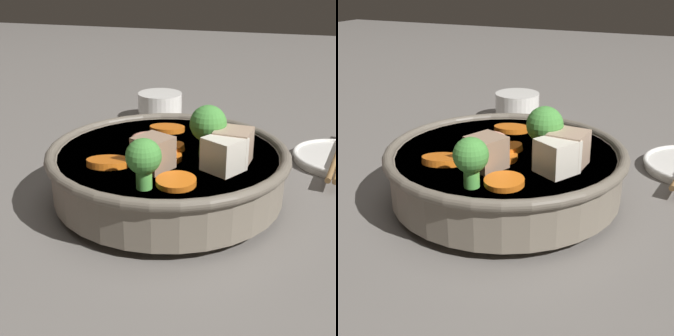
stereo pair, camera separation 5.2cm
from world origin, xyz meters
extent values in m
plane|color=slate|center=(0.00, 0.00, 0.00)|extent=(3.00, 3.00, 0.00)
cylinder|color=slate|center=(0.00, 0.00, 0.01)|extent=(0.14, 0.14, 0.01)
cylinder|color=slate|center=(0.00, 0.00, 0.03)|extent=(0.25, 0.25, 0.05)
torus|color=#685F52|center=(0.00, 0.00, 0.06)|extent=(0.27, 0.27, 0.01)
cylinder|color=brown|center=(0.00, 0.00, 0.05)|extent=(0.24, 0.24, 0.03)
cylinder|color=orange|center=(0.03, -0.08, 0.06)|extent=(0.05, 0.05, 0.01)
cylinder|color=orange|center=(0.00, -0.02, 0.06)|extent=(0.06, 0.06, 0.01)
cylinder|color=orange|center=(-0.02, 0.07, 0.06)|extent=(0.05, 0.05, 0.01)
cylinder|color=orange|center=(-0.05, -0.06, 0.06)|extent=(0.05, 0.05, 0.01)
cylinder|color=orange|center=(0.00, 0.00, 0.06)|extent=(0.04, 0.04, 0.01)
cylinder|color=#59B84C|center=(0.03, 0.04, 0.07)|extent=(0.01, 0.01, 0.02)
sphere|color=#47933D|center=(0.03, 0.04, 0.09)|extent=(0.03, 0.03, 0.03)
cylinder|color=#59B84C|center=(0.04, 0.00, 0.07)|extent=(0.02, 0.02, 0.02)
sphere|color=#47933D|center=(0.04, 0.00, 0.10)|extent=(0.04, 0.04, 0.04)
cylinder|color=#59B84C|center=(0.01, -0.09, 0.07)|extent=(0.01, 0.01, 0.02)
sphere|color=#47933D|center=(0.01, -0.09, 0.09)|extent=(0.03, 0.03, 0.03)
cube|color=silver|center=(0.07, -0.03, 0.08)|extent=(0.05, 0.05, 0.03)
cube|color=#9E7F66|center=(0.00, -0.05, 0.07)|extent=(0.04, 0.04, 0.03)
cube|color=tan|center=(0.07, -0.01, 0.08)|extent=(0.04, 0.04, 0.04)
ellipsoid|color=#EA9E84|center=(-0.03, 0.02, 0.07)|extent=(0.04, 0.03, 0.01)
cylinder|color=white|center=(-0.11, 0.29, 0.02)|extent=(0.08, 0.08, 0.05)
cylinder|color=brown|center=(-0.11, 0.29, 0.04)|extent=(0.06, 0.06, 0.00)
camera|label=1|loc=(0.15, -0.45, 0.24)|focal=50.00mm
camera|label=2|loc=(0.20, -0.43, 0.24)|focal=50.00mm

